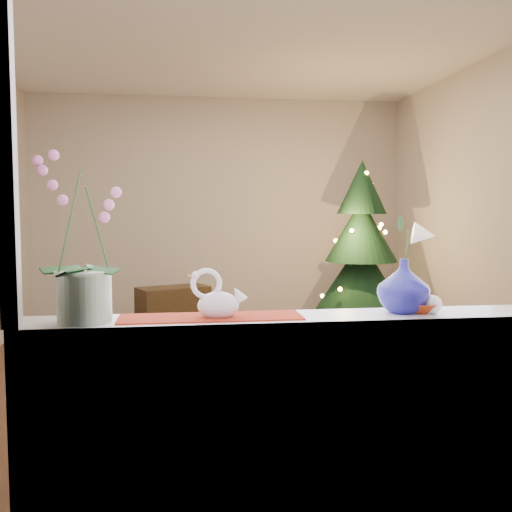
{
  "coord_description": "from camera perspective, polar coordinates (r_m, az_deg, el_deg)",
  "views": [
    {
      "loc": [
        -0.5,
        -4.53,
        1.33
      ],
      "look_at": [
        -0.07,
        -1.4,
        1.08
      ],
      "focal_mm": 40.0,
      "sensor_mm": 36.0,
      "label": 1
    }
  ],
  "objects": [
    {
      "name": "ground",
      "position": [
        4.75,
        -1.45,
        -11.71
      ],
      "size": [
        5.0,
        5.0,
        0.0
      ],
      "primitive_type": "plane",
      "color": "#311E14",
      "rests_on": "ground"
    },
    {
      "name": "wall_back",
      "position": [
        7.05,
        -3.72,
        4.71
      ],
      "size": [
        4.5,
        0.1,
        2.7
      ],
      "primitive_type": "cube",
      "color": "beige",
      "rests_on": "ground"
    },
    {
      "name": "wall_front",
      "position": [
        2.09,
        6.08,
        5.08
      ],
      "size": [
        4.5,
        0.1,
        2.7
      ],
      "primitive_type": "cube",
      "color": "beige",
      "rests_on": "ground"
    },
    {
      "name": "wall_right",
      "position": [
        5.3,
        23.55,
        4.4
      ],
      "size": [
        0.1,
        5.0,
        2.7
      ],
      "primitive_type": "cube",
      "color": "beige",
      "rests_on": "ground"
    },
    {
      "name": "ceiling",
      "position": [
        4.76,
        -1.52,
        21.28
      ],
      "size": [
        5.0,
        5.0,
        0.0
      ],
      "primitive_type": "plane",
      "color": "white",
      "rests_on": "wall_back"
    },
    {
      "name": "window_apron",
      "position": [
        2.31,
        5.63,
        -18.14
      ],
      "size": [
        2.2,
        0.08,
        0.88
      ],
      "primitive_type": "cube",
      "color": "white",
      "rests_on": "ground"
    },
    {
      "name": "windowsill",
      "position": [
        2.26,
        5.19,
        -6.43
      ],
      "size": [
        2.2,
        0.26,
        0.04
      ],
      "primitive_type": "cube",
      "color": "white",
      "rests_on": "window_apron"
    },
    {
      "name": "window_frame",
      "position": [
        2.15,
        5.96,
        14.43
      ],
      "size": [
        2.22,
        0.06,
        1.6
      ],
      "primitive_type": null,
      "color": "white",
      "rests_on": "windowsill"
    },
    {
      "name": "runner",
      "position": [
        2.2,
        -4.54,
        -6.11
      ],
      "size": [
        0.7,
        0.2,
        0.01
      ],
      "primitive_type": "cube",
      "color": "maroon",
      "rests_on": "windowsill"
    },
    {
      "name": "orchid_pot",
      "position": [
        2.18,
        -16.93,
        1.84
      ],
      "size": [
        0.22,
        0.22,
        0.63
      ],
      "primitive_type": null,
      "rotation": [
        0.0,
        0.0,
        -0.01
      ],
      "color": "white",
      "rests_on": "windowsill"
    },
    {
      "name": "swan",
      "position": [
        2.18,
        -3.8,
        -3.88
      ],
      "size": [
        0.24,
        0.18,
        0.18
      ],
      "primitive_type": null,
      "rotation": [
        0.0,
        0.0,
        -0.44
      ],
      "color": "silver",
      "rests_on": "windowsill"
    },
    {
      "name": "blue_vase",
      "position": [
        2.37,
        14.54,
        -2.51
      ],
      "size": [
        0.26,
        0.26,
        0.25
      ],
      "primitive_type": "imported",
      "rotation": [
        0.0,
        0.0,
        -0.11
      ],
      "color": "navy",
      "rests_on": "windowsill"
    },
    {
      "name": "lily",
      "position": [
        2.35,
        14.65,
        2.77
      ],
      "size": [
        0.14,
        0.08,
        0.19
      ],
      "primitive_type": null,
      "color": "white",
      "rests_on": "blue_vase"
    },
    {
      "name": "paperweight",
      "position": [
        2.38,
        17.24,
        -4.65
      ],
      "size": [
        0.1,
        0.1,
        0.07
      ],
      "primitive_type": "sphere",
      "rotation": [
        0.0,
        0.0,
        -0.38
      ],
      "color": "white",
      "rests_on": "windowsill"
    },
    {
      "name": "amber_dish",
      "position": [
        2.4,
        15.64,
        -4.99
      ],
      "size": [
        0.19,
        0.19,
        0.04
      ],
      "primitive_type": "imported",
      "rotation": [
        0.0,
        0.0,
        -0.32
      ],
      "color": "#AE3411",
      "rests_on": "windowsill"
    },
    {
      "name": "xmas_tree",
      "position": [
        6.25,
        10.47,
        0.84
      ],
      "size": [
        1.04,
        1.04,
        1.87
      ],
      "primitive_type": null,
      "rotation": [
        0.0,
        0.0,
        -0.02
      ],
      "color": "black",
      "rests_on": "ground"
    },
    {
      "name": "side_table",
      "position": [
        6.05,
        -8.28,
        -5.6
      ],
      "size": [
        0.8,
        0.62,
        0.54
      ],
      "primitive_type": "cube",
      "rotation": [
        0.0,
        0.0,
        0.41
      ],
      "color": "black",
      "rests_on": "ground"
    }
  ]
}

